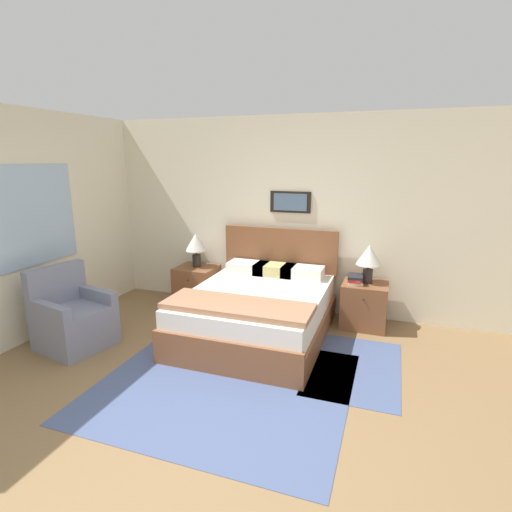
% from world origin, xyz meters
% --- Properties ---
extents(ground_plane, '(16.00, 16.00, 0.00)m').
position_xyz_m(ground_plane, '(0.00, 0.00, 0.00)').
color(ground_plane, olive).
extents(wall_back, '(7.62, 0.09, 2.60)m').
position_xyz_m(wall_back, '(-0.00, 3.00, 1.30)').
color(wall_back, beige).
rests_on(wall_back, ground_plane).
extents(wall_left, '(0.08, 5.37, 2.60)m').
position_xyz_m(wall_left, '(-2.64, 1.46, 1.31)').
color(wall_left, beige).
rests_on(wall_left, ground_plane).
extents(area_rug_main, '(2.27, 2.00, 0.01)m').
position_xyz_m(area_rug_main, '(-0.10, 0.81, 0.00)').
color(area_rug_main, '#47567F').
rests_on(area_rug_main, ground_plane).
extents(area_rug_bedside, '(0.88, 1.36, 0.01)m').
position_xyz_m(area_rug_bedside, '(1.02, 1.56, 0.00)').
color(area_rug_bedside, '#47567F').
rests_on(area_rug_bedside, ground_plane).
extents(bed, '(1.56, 1.95, 1.15)m').
position_xyz_m(bed, '(-0.16, 1.97, 0.31)').
color(bed, brown).
rests_on(bed, ground_plane).
extents(armchair, '(0.80, 0.80, 0.90)m').
position_xyz_m(armchair, '(-2.00, 1.03, 0.31)').
color(armchair, gray).
rests_on(armchair, ground_plane).
extents(nightstand_near_window, '(0.54, 0.53, 0.56)m').
position_xyz_m(nightstand_near_window, '(-1.32, 2.66, 0.28)').
color(nightstand_near_window, brown).
rests_on(nightstand_near_window, ground_plane).
extents(nightstand_by_door, '(0.54, 0.53, 0.56)m').
position_xyz_m(nightstand_by_door, '(1.01, 2.66, 0.28)').
color(nightstand_by_door, brown).
rests_on(nightstand_by_door, ground_plane).
extents(table_lamp_near_window, '(0.30, 0.30, 0.47)m').
position_xyz_m(table_lamp_near_window, '(-1.32, 2.69, 0.88)').
color(table_lamp_near_window, '#2D2823').
rests_on(table_lamp_near_window, nightstand_near_window).
extents(table_lamp_by_door, '(0.30, 0.30, 0.47)m').
position_xyz_m(table_lamp_by_door, '(1.02, 2.69, 0.88)').
color(table_lamp_by_door, '#2D2823').
rests_on(table_lamp_by_door, nightstand_by_door).
extents(book_thick_bottom, '(0.21, 0.25, 0.03)m').
position_xyz_m(book_thick_bottom, '(0.88, 2.61, 0.57)').
color(book_thick_bottom, silver).
rests_on(book_thick_bottom, nightstand_by_door).
extents(book_hardcover_middle, '(0.16, 0.25, 0.04)m').
position_xyz_m(book_hardcover_middle, '(0.88, 2.61, 0.61)').
color(book_hardcover_middle, '#B7332D').
rests_on(book_hardcover_middle, book_thick_bottom).
extents(book_novel_upper, '(0.20, 0.26, 0.03)m').
position_xyz_m(book_novel_upper, '(0.88, 2.61, 0.65)').
color(book_novel_upper, '#232328').
rests_on(book_novel_upper, book_hardcover_middle).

